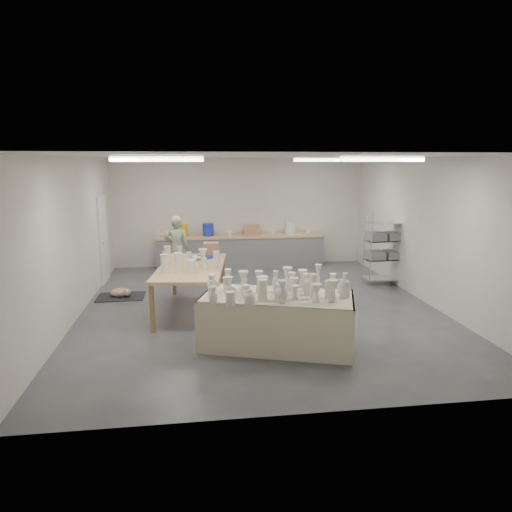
{
  "coord_description": "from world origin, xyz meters",
  "views": [
    {
      "loc": [
        -1.26,
        -8.74,
        2.9
      ],
      "look_at": [
        -0.06,
        0.1,
        1.05
      ],
      "focal_mm": 32.0,
      "sensor_mm": 36.0,
      "label": 1
    }
  ],
  "objects": [
    {
      "name": "rug",
      "position": [
        -2.9,
        1.13,
        0.01
      ],
      "size": [
        1.0,
        0.7,
        0.02
      ],
      "primitive_type": "cube",
      "color": "black",
      "rests_on": "ground"
    },
    {
      "name": "red_stool",
      "position": [
        -1.71,
        2.71,
        0.31
      ],
      "size": [
        0.49,
        0.49,
        0.35
      ],
      "rotation": [
        0.0,
        0.0,
        -0.41
      ],
      "color": "#A42017",
      "rests_on": "ground"
    },
    {
      "name": "cat",
      "position": [
        -2.88,
        1.12,
        0.11
      ],
      "size": [
        0.48,
        0.37,
        0.19
      ],
      "rotation": [
        0.0,
        0.0,
        0.18
      ],
      "color": "white",
      "rests_on": "rug"
    },
    {
      "name": "back_counter",
      "position": [
        -0.01,
        3.68,
        0.49
      ],
      "size": [
        4.6,
        0.6,
        1.24
      ],
      "color": "tan",
      "rests_on": "ground"
    },
    {
      "name": "drying_table",
      "position": [
        -0.0,
        -1.95,
        0.46
      ],
      "size": [
        2.61,
        1.85,
        1.21
      ],
      "rotation": [
        0.0,
        0.0,
        -0.31
      ],
      "color": "olive",
      "rests_on": "ground"
    },
    {
      "name": "room",
      "position": [
        -0.11,
        0.08,
        2.06
      ],
      "size": [
        8.0,
        8.02,
        3.0
      ],
      "color": "#424449",
      "rests_on": "ground"
    },
    {
      "name": "work_table",
      "position": [
        -1.35,
        0.03,
        0.91
      ],
      "size": [
        1.51,
        2.57,
        1.28
      ],
      "rotation": [
        0.0,
        0.0,
        -0.12
      ],
      "color": "tan",
      "rests_on": "ground"
    },
    {
      "name": "potter",
      "position": [
        -1.71,
        2.44,
        0.81
      ],
      "size": [
        0.64,
        0.46,
        1.62
      ],
      "primitive_type": "imported",
      "rotation": [
        0.0,
        0.0,
        3.01
      ],
      "color": "#95A37E",
      "rests_on": "ground"
    },
    {
      "name": "wire_shelf",
      "position": [
        3.2,
        1.4,
        0.92
      ],
      "size": [
        0.88,
        0.48,
        1.8
      ],
      "color": "silver",
      "rests_on": "ground"
    }
  ]
}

